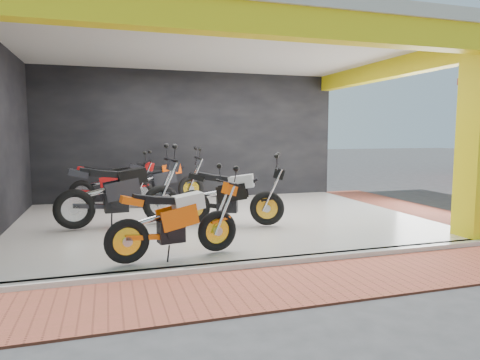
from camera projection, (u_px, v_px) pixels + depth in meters
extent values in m
plane|color=#2D2D30|center=(252.00, 247.00, 6.95)|extent=(80.00, 80.00, 0.00)
cube|color=white|center=(221.00, 221.00, 8.84)|extent=(8.00, 6.00, 0.10)
cube|color=beige|center=(220.00, 45.00, 8.46)|extent=(8.40, 6.40, 0.20)
cube|color=black|center=(191.00, 137.00, 11.60)|extent=(8.20, 0.20, 3.50)
cube|color=yellow|center=(478.00, 139.00, 7.16)|extent=(0.50, 0.50, 3.50)
cube|color=yellow|center=(277.00, 23.00, 5.64)|extent=(8.40, 0.30, 0.40)
cube|color=yellow|center=(391.00, 69.00, 9.68)|extent=(0.30, 6.40, 0.40)
cube|color=white|center=(276.00, 262.00, 5.97)|extent=(8.00, 0.20, 0.10)
cube|color=brown|center=(300.00, 283.00, 5.24)|extent=(9.00, 1.40, 0.03)
cube|color=brown|center=(414.00, 210.00, 10.27)|extent=(1.40, 7.00, 0.03)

